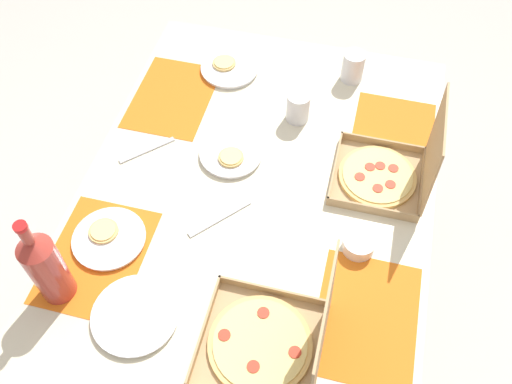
{
  "coord_description": "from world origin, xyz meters",
  "views": [
    {
      "loc": [
        0.96,
        0.24,
        2.11
      ],
      "look_at": [
        0.0,
        0.0,
        0.74
      ],
      "focal_mm": 39.24,
      "sensor_mm": 36.0,
      "label": 1
    }
  ],
  "objects_px": {
    "pizza_box_corner_right": "(389,171)",
    "soda_bottle": "(46,266)",
    "condiment_bowl": "(359,245)",
    "plate_near_left": "(229,68)",
    "pizza_box_corner_left": "(273,342)",
    "plate_middle": "(231,154)",
    "plate_near_right": "(135,315)",
    "cup_clear_right": "(353,67)",
    "plate_far_left": "(109,238)",
    "cup_red": "(298,107)"
  },
  "relations": [
    {
      "from": "soda_bottle",
      "to": "plate_middle",
      "type": "bearing_deg",
      "value": 150.22
    },
    {
      "from": "cup_red",
      "to": "condiment_bowl",
      "type": "xyz_separation_m",
      "value": [
        0.45,
        0.27,
        -0.03
      ]
    },
    {
      "from": "pizza_box_corner_right",
      "to": "plate_near_right",
      "type": "height_order",
      "value": "pizza_box_corner_right"
    },
    {
      "from": "soda_bottle",
      "to": "cup_red",
      "type": "distance_m",
      "value": 0.92
    },
    {
      "from": "pizza_box_corner_left",
      "to": "cup_red",
      "type": "distance_m",
      "value": 0.8
    },
    {
      "from": "plate_near_right",
      "to": "plate_near_left",
      "type": "xyz_separation_m",
      "value": [
        -0.97,
        -0.02,
        0.0
      ]
    },
    {
      "from": "cup_clear_right",
      "to": "condiment_bowl",
      "type": "bearing_deg",
      "value": 9.88
    },
    {
      "from": "plate_far_left",
      "to": "plate_near_left",
      "type": "bearing_deg",
      "value": 169.66
    },
    {
      "from": "plate_middle",
      "to": "condiment_bowl",
      "type": "distance_m",
      "value": 0.5
    },
    {
      "from": "pizza_box_corner_right",
      "to": "plate_near_left",
      "type": "bearing_deg",
      "value": -121.03
    },
    {
      "from": "plate_near_left",
      "to": "condiment_bowl",
      "type": "bearing_deg",
      "value": 41.47
    },
    {
      "from": "plate_middle",
      "to": "plate_near_left",
      "type": "distance_m",
      "value": 0.4
    },
    {
      "from": "plate_middle",
      "to": "soda_bottle",
      "type": "xyz_separation_m",
      "value": [
        0.56,
        -0.32,
        0.12
      ]
    },
    {
      "from": "plate_middle",
      "to": "cup_clear_right",
      "type": "distance_m",
      "value": 0.55
    },
    {
      "from": "pizza_box_corner_right",
      "to": "soda_bottle",
      "type": "bearing_deg",
      "value": -54.28
    },
    {
      "from": "plate_far_left",
      "to": "pizza_box_corner_left",
      "type": "bearing_deg",
      "value": 69.17
    },
    {
      "from": "soda_bottle",
      "to": "plate_near_right",
      "type": "bearing_deg",
      "value": 84.21
    },
    {
      "from": "plate_near_right",
      "to": "condiment_bowl",
      "type": "bearing_deg",
      "value": 122.87
    },
    {
      "from": "soda_bottle",
      "to": "cup_clear_right",
      "type": "bearing_deg",
      "value": 147.7
    },
    {
      "from": "plate_near_left",
      "to": "cup_red",
      "type": "distance_m",
      "value": 0.34
    },
    {
      "from": "plate_middle",
      "to": "soda_bottle",
      "type": "relative_size",
      "value": 0.62
    },
    {
      "from": "plate_near_right",
      "to": "cup_clear_right",
      "type": "relative_size",
      "value": 2.11
    },
    {
      "from": "pizza_box_corner_left",
      "to": "cup_red",
      "type": "height_order",
      "value": "pizza_box_corner_left"
    },
    {
      "from": "cup_clear_right",
      "to": "plate_near_left",
      "type": "bearing_deg",
      "value": -81.64
    },
    {
      "from": "pizza_box_corner_left",
      "to": "cup_clear_right",
      "type": "height_order",
      "value": "pizza_box_corner_left"
    },
    {
      "from": "pizza_box_corner_right",
      "to": "plate_far_left",
      "type": "distance_m",
      "value": 0.85
    },
    {
      "from": "pizza_box_corner_left",
      "to": "cup_red",
      "type": "relative_size",
      "value": 3.26
    },
    {
      "from": "plate_far_left",
      "to": "plate_middle",
      "type": "bearing_deg",
      "value": 146.33
    },
    {
      "from": "plate_middle",
      "to": "soda_bottle",
      "type": "bearing_deg",
      "value": -29.78
    },
    {
      "from": "plate_near_left",
      "to": "plate_far_left",
      "type": "bearing_deg",
      "value": -10.34
    },
    {
      "from": "plate_near_left",
      "to": "condiment_bowl",
      "type": "relative_size",
      "value": 2.26
    },
    {
      "from": "plate_near_right",
      "to": "cup_clear_right",
      "type": "xyz_separation_m",
      "value": [
        -1.03,
        0.41,
        0.05
      ]
    },
    {
      "from": "plate_far_left",
      "to": "cup_clear_right",
      "type": "height_order",
      "value": "cup_clear_right"
    },
    {
      "from": "soda_bottle",
      "to": "condiment_bowl",
      "type": "relative_size",
      "value": 3.54
    },
    {
      "from": "plate_middle",
      "to": "cup_clear_right",
      "type": "relative_size",
      "value": 1.83
    },
    {
      "from": "plate_far_left",
      "to": "cup_red",
      "type": "height_order",
      "value": "cup_red"
    },
    {
      "from": "plate_near_left",
      "to": "cup_clear_right",
      "type": "height_order",
      "value": "cup_clear_right"
    },
    {
      "from": "pizza_box_corner_left",
      "to": "pizza_box_corner_right",
      "type": "xyz_separation_m",
      "value": [
        -0.6,
        0.22,
        -0.0
      ]
    },
    {
      "from": "plate_middle",
      "to": "plate_far_left",
      "type": "bearing_deg",
      "value": -33.67
    },
    {
      "from": "plate_near_right",
      "to": "cup_red",
      "type": "height_order",
      "value": "cup_red"
    },
    {
      "from": "pizza_box_corner_right",
      "to": "plate_middle",
      "type": "distance_m",
      "value": 0.49
    },
    {
      "from": "soda_bottle",
      "to": "condiment_bowl",
      "type": "distance_m",
      "value": 0.83
    },
    {
      "from": "plate_far_left",
      "to": "cup_clear_right",
      "type": "relative_size",
      "value": 1.93
    },
    {
      "from": "plate_near_right",
      "to": "soda_bottle",
      "type": "height_order",
      "value": "soda_bottle"
    },
    {
      "from": "condiment_bowl",
      "to": "plate_near_left",
      "type": "bearing_deg",
      "value": -138.53
    },
    {
      "from": "pizza_box_corner_left",
      "to": "pizza_box_corner_right",
      "type": "height_order",
      "value": "pizza_box_corner_left"
    },
    {
      "from": "soda_bottle",
      "to": "cup_red",
      "type": "height_order",
      "value": "soda_bottle"
    },
    {
      "from": "plate_middle",
      "to": "cup_red",
      "type": "distance_m",
      "value": 0.28
    },
    {
      "from": "pizza_box_corner_right",
      "to": "condiment_bowl",
      "type": "xyz_separation_m",
      "value": [
        0.26,
        -0.05,
        -0.03
      ]
    },
    {
      "from": "pizza_box_corner_left",
      "to": "soda_bottle",
      "type": "distance_m",
      "value": 0.6
    }
  ]
}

